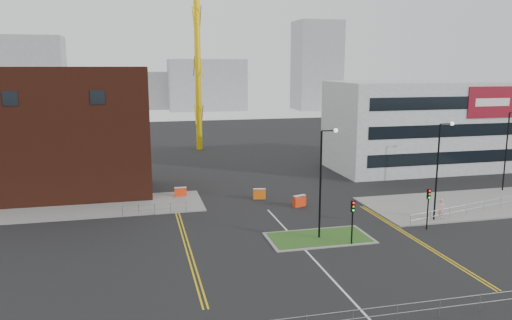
{
  "coord_description": "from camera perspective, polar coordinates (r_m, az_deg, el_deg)",
  "views": [
    {
      "loc": [
        -12.36,
        -29.12,
        14.15
      ],
      "look_at": [
        -1.08,
        17.59,
        5.0
      ],
      "focal_mm": 35.0,
      "sensor_mm": 36.0,
      "label": 1
    }
  ],
  "objects": [
    {
      "name": "skyline_c",
      "position": [
        164.45,
        6.96,
        10.65
      ],
      "size": [
        14.0,
        12.0,
        28.0
      ],
      "primitive_type": "cube",
      "color": "gray",
      "rests_on": "ground"
    },
    {
      "name": "brick_building",
      "position": [
        58.56,
        -23.93,
        2.69
      ],
      "size": [
        24.2,
        10.07,
        14.24
      ],
      "color": "#4B1E12",
      "rests_on": "ground"
    },
    {
      "name": "traffic_light_right",
      "position": [
        45.87,
        19.11,
        -4.45
      ],
      "size": [
        0.28,
        0.33,
        3.65
      ],
      "color": "black",
      "rests_on": "ground"
    },
    {
      "name": "barrier_left",
      "position": [
        55.0,
        -8.62,
        -3.62
      ],
      "size": [
        1.3,
        0.46,
        1.09
      ],
      "color": "#FF350E",
      "rests_on": "ground"
    },
    {
      "name": "yellow_left_b",
      "position": [
        41.76,
        -7.84,
        -9.12
      ],
      "size": [
        0.12,
        24.0,
        0.01
      ],
      "primitive_type": "cube",
      "color": "gold",
      "rests_on": "ground"
    },
    {
      "name": "traffic_light_island",
      "position": [
        40.42,
        10.99,
        -6.07
      ],
      "size": [
        0.28,
        0.33,
        3.65
      ],
      "color": "black",
      "rests_on": "ground"
    },
    {
      "name": "yellow_right_b",
      "position": [
        43.87,
        17.85,
        -8.57
      ],
      "size": [
        0.12,
        20.0,
        0.01
      ],
      "primitive_type": "cube",
      "color": "gold",
      "rests_on": "ground"
    },
    {
      "name": "railing_right",
      "position": [
        53.93,
        24.63,
        -4.58
      ],
      "size": [
        19.05,
        5.05,
        1.1
      ],
      "color": "gray",
      "rests_on": "ground"
    },
    {
      "name": "yellow_right_a",
      "position": [
        43.72,
        17.51,
        -8.62
      ],
      "size": [
        0.12,
        20.0,
        0.01
      ],
      "primitive_type": "cube",
      "color": "gold",
      "rests_on": "ground"
    },
    {
      "name": "streetlamp_right_near",
      "position": [
        48.1,
        20.26,
        -0.36
      ],
      "size": [
        1.46,
        0.36,
        9.18
      ],
      "color": "black",
      "rests_on": "ground"
    },
    {
      "name": "office_block",
      "position": [
        72.6,
        18.47,
        3.78
      ],
      "size": [
        25.0,
        12.2,
        12.0
      ],
      "color": "#A4A6A8",
      "rests_on": "ground"
    },
    {
      "name": "pavement_left",
      "position": [
        53.58,
        -21.35,
        -5.23
      ],
      "size": [
        28.0,
        8.0,
        0.12
      ],
      "primitive_type": "cube",
      "color": "slate",
      "rests_on": "ground"
    },
    {
      "name": "barrier_right",
      "position": [
        51.01,
        5.0,
        -4.63
      ],
      "size": [
        1.45,
        0.88,
        1.16
      ],
      "color": "#FF340E",
      "rests_on": "ground"
    },
    {
      "name": "yellow_left_a",
      "position": [
        41.74,
        -8.26,
        -9.15
      ],
      "size": [
        0.12,
        24.0,
        0.01
      ],
      "primitive_type": "cube",
      "color": "gold",
      "rests_on": "ground"
    },
    {
      "name": "streetlamp_island",
      "position": [
        40.83,
        7.69,
        -1.67
      ],
      "size": [
        1.46,
        0.36,
        9.18
      ],
      "color": "black",
      "rests_on": "ground"
    },
    {
      "name": "pavement_right",
      "position": [
        56.91,
        24.22,
        -4.53
      ],
      "size": [
        24.0,
        10.0,
        0.12
      ],
      "primitive_type": "cube",
      "color": "slate",
      "rests_on": "ground"
    },
    {
      "name": "grass_island",
      "position": [
        42.22,
        7.22,
        -8.8
      ],
      "size": [
        8.0,
        4.0,
        0.12
      ],
      "primitive_type": "cube",
      "color": "#2B4F1A",
      "rests_on": "ground"
    },
    {
      "name": "skyline_b",
      "position": [
        160.8,
        -5.63,
        8.54
      ],
      "size": [
        24.0,
        12.0,
        16.0
      ],
      "primitive_type": "cube",
      "color": "gray",
      "rests_on": "ground"
    },
    {
      "name": "island_kerb",
      "position": [
        42.23,
        7.22,
        -8.83
      ],
      "size": [
        8.6,
        4.6,
        0.08
      ],
      "primitive_type": "cube",
      "color": "slate",
      "rests_on": "ground"
    },
    {
      "name": "pedestrian",
      "position": [
        49.58,
        20.43,
        -5.29
      ],
      "size": [
        0.86,
        0.72,
        2.01
      ],
      "primitive_type": "imported",
      "rotation": [
        0.0,
        0.0,
        0.39
      ],
      "color": "pink",
      "rests_on": "ground"
    },
    {
      "name": "railing_left",
      "position": [
        49.01,
        -11.51,
        -5.32
      ],
      "size": [
        6.05,
        0.05,
        1.1
      ],
      "color": "gray",
      "rests_on": "ground"
    },
    {
      "name": "barrier_mid",
      "position": [
        53.66,
        0.38,
        -3.84
      ],
      "size": [
        1.38,
        0.66,
        1.12
      ],
      "color": "orange",
      "rests_on": "ground"
    },
    {
      "name": "railing_front",
      "position": [
        29.43,
        13.5,
        -16.55
      ],
      "size": [
        24.05,
        0.05,
        1.1
      ],
      "color": "gray",
      "rests_on": "ground"
    },
    {
      "name": "streetlamp_right_far",
      "position": [
        62.8,
        26.88,
        1.61
      ],
      "size": [
        1.46,
        0.36,
        9.18
      ],
      "color": "black",
      "rests_on": "ground"
    },
    {
      "name": "skyline_a",
      "position": [
        151.7,
        -24.36,
        8.65
      ],
      "size": [
        18.0,
        12.0,
        22.0
      ],
      "primitive_type": "cube",
      "color": "gray",
      "rests_on": "ground"
    },
    {
      "name": "skyline_d",
      "position": [
        169.38,
        -12.2,
        7.78
      ],
      "size": [
        30.0,
        12.0,
        12.0
      ],
      "primitive_type": "cube",
      "color": "gray",
      "rests_on": "ground"
    },
    {
      "name": "centre_line",
      "position": [
        36.35,
        7.62,
        -12.22
      ],
      "size": [
        0.15,
        30.0,
        0.01
      ],
      "primitive_type": "cube",
      "color": "silver",
      "rests_on": "ground"
    },
    {
      "name": "ground",
      "position": [
        34.66,
        8.84,
        -13.45
      ],
      "size": [
        200.0,
        200.0,
        0.0
      ],
      "primitive_type": "plane",
      "color": "black",
      "rests_on": "ground"
    }
  ]
}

